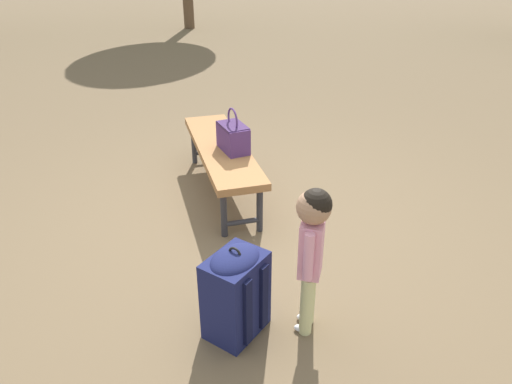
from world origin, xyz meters
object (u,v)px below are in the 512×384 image
object	(u,v)px
park_bench	(222,152)
backpack_large	(235,290)
handbag	(233,136)
child_standing	(312,240)

from	to	relation	value
park_bench	backpack_large	size ratio (longest dim) A/B	2.79
handbag	child_standing	bearing A→B (deg)	3.73
park_bench	child_standing	distance (m)	1.80
child_standing	handbag	bearing A→B (deg)	-176.27
child_standing	backpack_large	world-z (taller)	child_standing
child_standing	backpack_large	size ratio (longest dim) A/B	1.58
handbag	backpack_large	bearing A→B (deg)	-10.70
park_bench	backpack_large	bearing A→B (deg)	-7.29
handbag	park_bench	bearing A→B (deg)	-145.85
child_standing	backpack_large	xyz separation A→B (m)	(-0.07, -0.41, -0.32)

